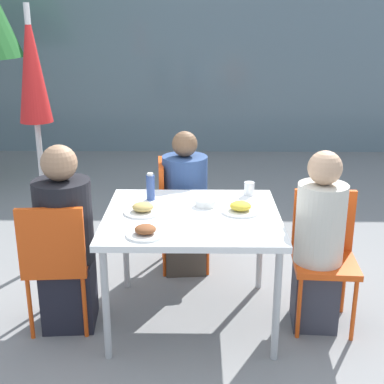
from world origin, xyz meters
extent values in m
plane|color=gray|center=(0.00, 0.00, 0.00)|extent=(24.00, 24.00, 0.00)
cube|color=slate|center=(0.00, 4.75, 1.50)|extent=(10.00, 0.20, 3.00)
cube|color=white|center=(0.00, 0.00, 0.74)|extent=(1.12, 1.00, 0.04)
cylinder|color=#B7B7B7|center=(-0.50, -0.44, 0.36)|extent=(0.04, 0.04, 0.72)
cylinder|color=#B7B7B7|center=(0.50, -0.44, 0.36)|extent=(0.04, 0.04, 0.72)
cylinder|color=#B7B7B7|center=(-0.50, 0.44, 0.36)|extent=(0.04, 0.04, 0.72)
cylinder|color=#B7B7B7|center=(0.50, 0.44, 0.36)|extent=(0.04, 0.04, 0.72)
cube|color=#E54C14|center=(-0.86, -0.06, 0.45)|extent=(0.43, 0.43, 0.04)
cube|color=#E54C14|center=(-0.85, -0.24, 0.68)|extent=(0.40, 0.06, 0.42)
cylinder|color=#E54C14|center=(-1.04, 0.09, 0.21)|extent=(0.03, 0.03, 0.43)
cylinder|color=#E54C14|center=(-0.70, 0.12, 0.21)|extent=(0.03, 0.03, 0.43)
cylinder|color=#E54C14|center=(-1.02, -0.24, 0.21)|extent=(0.03, 0.03, 0.43)
cylinder|color=#E54C14|center=(-0.68, -0.22, 0.21)|extent=(0.03, 0.03, 0.43)
cube|color=black|center=(-0.81, -0.06, 0.23)|extent=(0.35, 0.35, 0.47)
cylinder|color=black|center=(-0.81, -0.06, 0.73)|extent=(0.36, 0.36, 0.53)
sphere|color=#9E7556|center=(-0.81, -0.06, 1.11)|extent=(0.22, 0.22, 0.22)
cube|color=#E54C14|center=(0.86, -0.06, 0.45)|extent=(0.43, 0.43, 0.04)
cube|color=#E54C14|center=(0.87, 0.12, 0.68)|extent=(0.40, 0.06, 0.42)
cylinder|color=#E54C14|center=(1.02, -0.24, 0.21)|extent=(0.03, 0.03, 0.43)
cylinder|color=#E54C14|center=(0.68, -0.22, 0.21)|extent=(0.03, 0.03, 0.43)
cylinder|color=#E54C14|center=(1.04, 0.10, 0.21)|extent=(0.03, 0.03, 0.43)
cylinder|color=#E54C14|center=(0.70, 0.12, 0.21)|extent=(0.03, 0.03, 0.43)
cube|color=#383842|center=(0.81, -0.06, 0.23)|extent=(0.30, 0.30, 0.47)
cylinder|color=beige|center=(0.81, -0.06, 0.72)|extent=(0.31, 0.31, 0.51)
sphere|color=tan|center=(0.81, -0.06, 1.09)|extent=(0.21, 0.21, 0.21)
cube|color=#E54C14|center=(-0.07, 0.80, 0.45)|extent=(0.43, 0.43, 0.04)
cube|color=#E54C14|center=(-0.25, 0.79, 0.68)|extent=(0.07, 0.40, 0.42)
cylinder|color=#E54C14|center=(0.09, 0.98, 0.21)|extent=(0.03, 0.03, 0.43)
cylinder|color=#E54C14|center=(0.12, 0.65, 0.21)|extent=(0.03, 0.03, 0.43)
cylinder|color=#E54C14|center=(-0.25, 0.96, 0.21)|extent=(0.03, 0.03, 0.43)
cylinder|color=#E54C14|center=(-0.22, 0.62, 0.21)|extent=(0.03, 0.03, 0.43)
cube|color=#473D33|center=(-0.06, 0.75, 0.23)|extent=(0.34, 0.34, 0.47)
cylinder|color=navy|center=(-0.06, 0.75, 0.70)|extent=(0.35, 0.35, 0.48)
sphere|color=brown|center=(-0.06, 0.75, 1.04)|extent=(0.19, 0.19, 0.19)
cylinder|color=#333333|center=(-1.21, 0.88, 0.03)|extent=(0.36, 0.36, 0.05)
cylinder|color=#BCBCBC|center=(-1.21, 0.88, 1.03)|extent=(0.04, 0.04, 2.05)
cone|color=red|center=(-1.21, 0.88, 1.62)|extent=(0.25, 0.25, 0.87)
cylinder|color=white|center=(-0.26, -0.35, 0.77)|extent=(0.23, 0.23, 0.01)
ellipsoid|color=brown|center=(-0.26, -0.35, 0.80)|extent=(0.12, 0.12, 0.05)
cylinder|color=white|center=(0.31, 0.05, 0.77)|extent=(0.25, 0.25, 0.01)
ellipsoid|color=gold|center=(0.31, 0.05, 0.80)|extent=(0.14, 0.14, 0.06)
cylinder|color=white|center=(-0.32, 0.02, 0.77)|extent=(0.25, 0.25, 0.01)
ellipsoid|color=tan|center=(-0.32, 0.02, 0.80)|extent=(0.14, 0.14, 0.05)
cylinder|color=#334C8E|center=(-0.29, 0.28, 0.85)|extent=(0.06, 0.06, 0.17)
cylinder|color=white|center=(-0.29, 0.28, 0.94)|extent=(0.04, 0.04, 0.02)
cylinder|color=white|center=(0.40, 0.39, 0.81)|extent=(0.07, 0.07, 0.09)
cylinder|color=white|center=(0.09, 0.16, 0.78)|extent=(0.15, 0.15, 0.05)
camera|label=1|loc=(0.04, -3.18, 1.97)|focal=50.00mm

